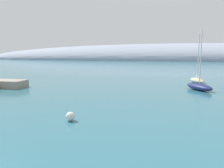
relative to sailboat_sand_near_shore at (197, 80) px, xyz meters
name	(u,v)px	position (x,y,z in m)	size (l,w,h in m)	color
distant_ridge	(186,60)	(11.15, 161.67, -0.58)	(395.57, 80.52, 28.54)	#8E99AD
sailboat_sand_near_shore	(197,80)	(0.00, 0.00, 0.00)	(3.06, 5.85, 9.61)	#C6B284
sailboat_navy_mid_mooring	(199,86)	(-0.96, -9.87, 0.04)	(4.55, 6.12, 9.55)	navy
mooring_buoy_white	(70,116)	(-14.33, -30.24, -0.18)	(0.80, 0.80, 0.80)	silver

